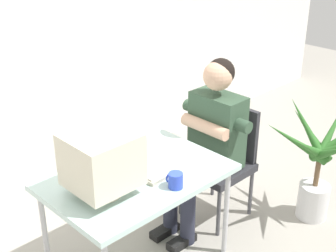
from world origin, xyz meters
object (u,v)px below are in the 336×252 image
desk (138,181)px  office_chair (223,157)px  potted_plant (318,164)px  desk_mug (175,180)px  crt_monitor (102,160)px  keyboard (137,168)px  person_seated (209,138)px

desk → office_chair: office_chair is taller
potted_plant → desk_mug: 1.36m
crt_monitor → potted_plant: 1.79m
desk → keyboard: (0.03, 0.04, 0.07)m
crt_monitor → potted_plant: (1.65, -0.50, -0.47)m
office_chair → desk_mug: 0.93m
desk → keyboard: keyboard is taller
potted_plant → office_chair: bearing=129.6°
office_chair → person_seated: bearing=-180.0°
crt_monitor → person_seated: (1.00, 0.06, -0.23)m
potted_plant → person_seated: bearing=139.1°
office_chair → desk_mug: office_chair is taller
keyboard → person_seated: 0.69m
person_seated → desk_mug: 0.72m
crt_monitor → potted_plant: size_ratio=0.41×
keyboard → potted_plant: 1.48m
desk → potted_plant: (1.36, -0.53, -0.20)m
person_seated → potted_plant: bearing=-40.9°
desk → desk_mug: desk_mug is taller
keyboard → potted_plant: size_ratio=0.47×
desk → keyboard: 0.08m
keyboard → potted_plant: bearing=-23.2°
keyboard → potted_plant: (1.33, -0.57, -0.26)m
desk → crt_monitor: crt_monitor is taller
office_chair → person_seated: 0.29m
crt_monitor → office_chair: crt_monitor is taller
crt_monitor → desk_mug: 0.46m
desk → desk_mug: bearing=-76.8°
desk → desk_mug: size_ratio=11.48×
person_seated → potted_plant: (0.65, -0.56, -0.24)m
crt_monitor → person_seated: 1.03m
desk → office_chair: size_ratio=1.30×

